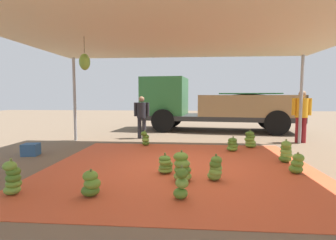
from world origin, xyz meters
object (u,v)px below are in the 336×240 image
at_px(worker_0, 301,112).
at_px(worker_1, 142,114).
at_px(banana_bunch_4, 297,164).
at_px(banana_bunch_8, 165,165).
at_px(banana_bunch_9, 91,184).
at_px(banana_bunch_3, 13,179).
at_px(banana_bunch_2, 181,185).
at_px(banana_bunch_0, 182,168).
at_px(cargo_truck_main, 210,104).
at_px(banana_bunch_1, 232,145).
at_px(banana_bunch_5, 286,152).
at_px(crate_1, 31,150).
at_px(banana_bunch_7, 145,139).
at_px(banana_bunch_10, 215,169).
at_px(banana_bunch_6, 250,140).

relative_size(worker_0, worker_1, 1.12).
bearing_deg(worker_1, banana_bunch_4, -47.38).
xyz_separation_m(banana_bunch_4, worker_1, (-3.91, 4.25, 0.71)).
distance_m(banana_bunch_8, banana_bunch_9, 1.70).
bearing_deg(banana_bunch_3, banana_bunch_2, 0.85).
bearing_deg(banana_bunch_0, cargo_truck_main, 81.96).
relative_size(banana_bunch_1, banana_bunch_5, 0.78).
bearing_deg(worker_1, banana_bunch_5, -39.69).
bearing_deg(crate_1, banana_bunch_7, 30.17).
xyz_separation_m(banana_bunch_0, banana_bunch_10, (0.61, 0.08, -0.03)).
xyz_separation_m(banana_bunch_3, banana_bunch_5, (5.02, 2.51, -0.01)).
distance_m(banana_bunch_8, worker_1, 4.69).
distance_m(banana_bunch_8, cargo_truck_main, 7.22).
relative_size(banana_bunch_7, banana_bunch_9, 1.14).
bearing_deg(banana_bunch_7, worker_0, 10.80).
relative_size(banana_bunch_0, banana_bunch_4, 1.29).
distance_m(banana_bunch_6, crate_1, 6.19).
height_order(worker_1, crate_1, worker_1).
bearing_deg(crate_1, banana_bunch_2, -33.94).
bearing_deg(banana_bunch_3, banana_bunch_7, 72.53).
distance_m(banana_bunch_9, worker_1, 5.85).
relative_size(banana_bunch_1, cargo_truck_main, 0.06).
bearing_deg(banana_bunch_7, banana_bunch_1, -14.41).
xyz_separation_m(banana_bunch_5, banana_bunch_7, (-3.64, 1.88, -0.03)).
xyz_separation_m(banana_bunch_8, worker_0, (4.18, 3.97, 0.84)).
relative_size(banana_bunch_4, worker_1, 0.28).
bearing_deg(banana_bunch_4, worker_0, 67.73).
bearing_deg(banana_bunch_1, banana_bunch_7, 165.59).
height_order(banana_bunch_5, banana_bunch_10, banana_bunch_5).
relative_size(banana_bunch_3, banana_bunch_7, 1.18).
bearing_deg(banana_bunch_8, banana_bunch_4, 4.34).
bearing_deg(banana_bunch_2, banana_bunch_9, -179.87).
xyz_separation_m(banana_bunch_1, worker_0, (2.49, 1.64, 0.83)).
distance_m(banana_bunch_1, crate_1, 5.46).
bearing_deg(banana_bunch_1, banana_bunch_9, -126.50).
bearing_deg(banana_bunch_5, crate_1, 177.68).
bearing_deg(crate_1, banana_bunch_4, -10.60).
bearing_deg(banana_bunch_5, banana_bunch_7, 152.72).
distance_m(banana_bunch_2, banana_bunch_3, 2.65).
bearing_deg(banana_bunch_10, crate_1, 159.10).
height_order(banana_bunch_1, banana_bunch_4, banana_bunch_4).
xyz_separation_m(banana_bunch_0, banana_bunch_9, (-1.38, -0.88, -0.06)).
relative_size(banana_bunch_8, banana_bunch_9, 0.96).
bearing_deg(banana_bunch_10, worker_0, 53.56).
bearing_deg(banana_bunch_5, banana_bunch_2, -133.85).
relative_size(banana_bunch_1, worker_1, 0.27).
xyz_separation_m(banana_bunch_7, cargo_truck_main, (2.31, 4.02, 0.96)).
relative_size(banana_bunch_0, banana_bunch_10, 1.14).
xyz_separation_m(banana_bunch_3, crate_1, (-1.40, 2.77, -0.11)).
bearing_deg(banana_bunch_3, banana_bunch_0, 19.14).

